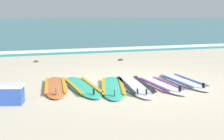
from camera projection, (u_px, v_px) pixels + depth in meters
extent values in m
plane|color=beige|center=(138.00, 84.00, 7.75)|extent=(80.00, 80.00, 0.00)
cube|color=teal|center=(31.00, 24.00, 41.32)|extent=(80.00, 60.00, 0.10)
cube|color=white|center=(81.00, 51.00, 13.62)|extent=(80.00, 0.92, 0.11)
ellipsoid|color=orange|center=(55.00, 87.00, 7.37)|extent=(0.81, 2.22, 0.07)
cube|color=gold|center=(47.00, 85.00, 7.32)|extent=(0.27, 1.52, 0.01)
cube|color=gold|center=(64.00, 84.00, 7.39)|extent=(0.27, 1.52, 0.01)
cube|color=black|center=(56.00, 92.00, 6.53)|extent=(0.02, 0.09, 0.11)
ellipsoid|color=#2DB793|center=(82.00, 87.00, 7.37)|extent=(0.66, 2.29, 0.07)
cube|color=gold|center=(73.00, 85.00, 7.29)|extent=(0.15, 1.59, 0.01)
cube|color=gold|center=(91.00, 84.00, 7.43)|extent=(0.15, 1.59, 0.01)
cube|color=black|center=(94.00, 92.00, 6.53)|extent=(0.02, 0.09, 0.11)
ellipsoid|color=#2DB793|center=(113.00, 87.00, 7.33)|extent=(1.17, 2.36, 0.07)
cube|color=gold|center=(104.00, 85.00, 7.32)|extent=(0.51, 1.57, 0.01)
cube|color=gold|center=(122.00, 85.00, 7.33)|extent=(0.51, 1.57, 0.01)
cube|color=black|center=(114.00, 93.00, 6.44)|extent=(0.04, 0.09, 0.11)
ellipsoid|color=white|center=(135.00, 85.00, 7.47)|extent=(0.92, 2.50, 0.07)
cube|color=black|center=(125.00, 84.00, 7.43)|extent=(0.30, 1.70, 0.01)
cube|color=black|center=(144.00, 83.00, 7.50)|extent=(0.30, 1.70, 0.01)
cube|color=black|center=(146.00, 92.00, 6.53)|extent=(0.02, 0.09, 0.11)
cube|color=black|center=(138.00, 91.00, 6.56)|extent=(0.02, 0.09, 0.11)
cube|color=black|center=(154.00, 91.00, 6.62)|extent=(0.02, 0.09, 0.11)
ellipsoid|color=white|center=(161.00, 85.00, 7.52)|extent=(0.61, 2.06, 0.07)
cube|color=purple|center=(154.00, 84.00, 7.45)|extent=(0.14, 1.43, 0.01)
cube|color=purple|center=(168.00, 83.00, 7.57)|extent=(0.14, 1.43, 0.01)
cube|color=black|center=(180.00, 89.00, 6.77)|extent=(0.02, 0.09, 0.11)
ellipsoid|color=white|center=(183.00, 82.00, 7.87)|extent=(0.58, 2.13, 0.07)
cube|color=#334CB2|center=(176.00, 81.00, 7.80)|extent=(0.11, 1.48, 0.01)
cube|color=#334CB2|center=(190.00, 79.00, 7.92)|extent=(0.11, 1.48, 0.01)
cube|color=black|center=(203.00, 85.00, 7.08)|extent=(0.01, 0.09, 0.11)
cube|color=#2D51B2|center=(11.00, 96.00, 6.09)|extent=(0.50, 0.40, 0.32)
cube|color=white|center=(10.00, 86.00, 6.06)|extent=(0.52, 0.42, 0.06)
ellipsoid|color=#384723|center=(121.00, 60.00, 11.42)|extent=(0.18, 0.15, 0.06)
ellipsoid|color=#4C4228|center=(36.00, 61.00, 11.05)|extent=(0.17, 0.14, 0.06)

